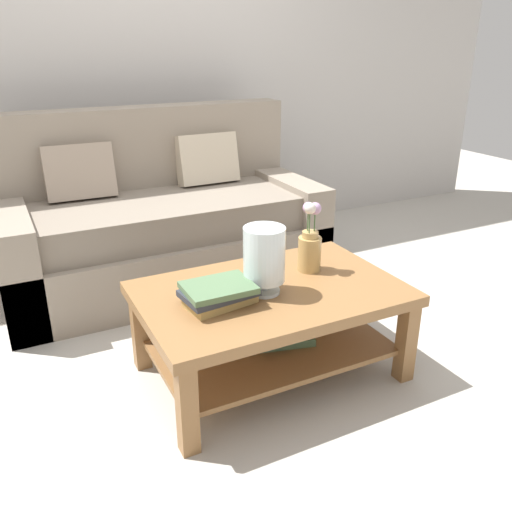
{
  "coord_description": "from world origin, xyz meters",
  "views": [
    {
      "loc": [
        -1.02,
        -2.23,
        1.45
      ],
      "look_at": [
        0.0,
        -0.22,
        0.53
      ],
      "focal_mm": 37.5,
      "sensor_mm": 36.0,
      "label": 1
    }
  ],
  "objects_px": {
    "couch": "(161,225)",
    "flower_pitcher": "(310,244)",
    "coffee_table": "(272,312)",
    "glass_hurricane_vase": "(264,256)",
    "book_stack_main": "(219,294)"
  },
  "relations": [
    {
      "from": "book_stack_main",
      "to": "couch",
      "type": "bearing_deg",
      "value": 83.47
    },
    {
      "from": "couch",
      "to": "book_stack_main",
      "type": "relative_size",
      "value": 6.09
    },
    {
      "from": "couch",
      "to": "coffee_table",
      "type": "height_order",
      "value": "couch"
    },
    {
      "from": "coffee_table",
      "to": "flower_pitcher",
      "type": "height_order",
      "value": "flower_pitcher"
    },
    {
      "from": "coffee_table",
      "to": "book_stack_main",
      "type": "xyz_separation_m",
      "value": [
        -0.27,
        -0.04,
        0.17
      ]
    },
    {
      "from": "couch",
      "to": "book_stack_main",
      "type": "height_order",
      "value": "couch"
    },
    {
      "from": "glass_hurricane_vase",
      "to": "couch",
      "type": "bearing_deg",
      "value": 93.1
    },
    {
      "from": "coffee_table",
      "to": "book_stack_main",
      "type": "distance_m",
      "value": 0.32
    },
    {
      "from": "flower_pitcher",
      "to": "book_stack_main",
      "type": "bearing_deg",
      "value": -165.5
    },
    {
      "from": "book_stack_main",
      "to": "flower_pitcher",
      "type": "relative_size",
      "value": 0.93
    },
    {
      "from": "coffee_table",
      "to": "glass_hurricane_vase",
      "type": "distance_m",
      "value": 0.29
    },
    {
      "from": "couch",
      "to": "flower_pitcher",
      "type": "xyz_separation_m",
      "value": [
        0.37,
        -1.15,
        0.2
      ]
    },
    {
      "from": "coffee_table",
      "to": "glass_hurricane_vase",
      "type": "relative_size",
      "value": 3.88
    },
    {
      "from": "couch",
      "to": "glass_hurricane_vase",
      "type": "height_order",
      "value": "couch"
    },
    {
      "from": "book_stack_main",
      "to": "coffee_table",
      "type": "bearing_deg",
      "value": 7.54
    }
  ]
}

